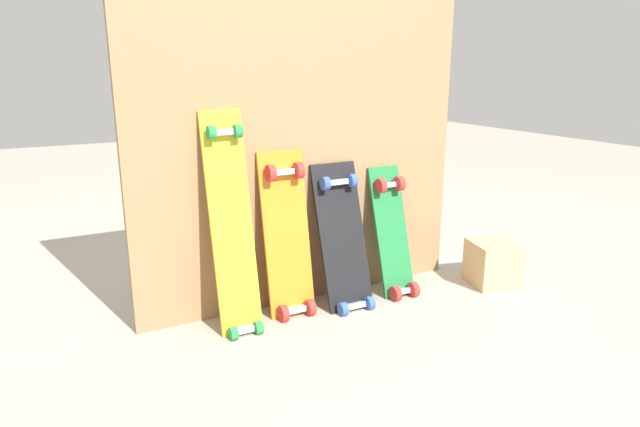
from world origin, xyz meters
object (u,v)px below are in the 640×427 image
(wooden_crate, at_px, (493,263))
(skateboard_orange, at_px, (288,241))
(skateboard_yellow, at_px, (232,232))
(skateboard_black, at_px, (344,244))
(skateboard_green, at_px, (393,238))

(wooden_crate, bearing_deg, skateboard_orange, 169.41)
(skateboard_yellow, height_order, skateboard_orange, skateboard_yellow)
(skateboard_orange, distance_m, skateboard_black, 0.26)
(skateboard_black, bearing_deg, skateboard_yellow, 178.49)
(skateboard_yellow, xyz_separation_m, wooden_crate, (1.27, -0.16, -0.30))
(skateboard_yellow, bearing_deg, skateboard_black, -1.51)
(skateboard_yellow, distance_m, skateboard_orange, 0.27)
(skateboard_green, height_order, wooden_crate, skateboard_green)
(skateboard_black, relative_size, wooden_crate, 3.27)
(skateboard_orange, bearing_deg, wooden_crate, -10.59)
(skateboard_orange, xyz_separation_m, skateboard_black, (0.25, -0.04, -0.04))
(skateboard_yellow, xyz_separation_m, skateboard_green, (0.78, -0.01, -0.14))
(skateboard_orange, bearing_deg, skateboard_green, -3.46)
(skateboard_black, height_order, skateboard_green, skateboard_black)
(skateboard_orange, distance_m, wooden_crate, 1.06)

